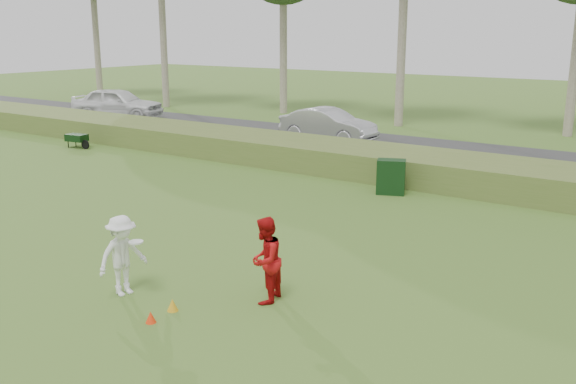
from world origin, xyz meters
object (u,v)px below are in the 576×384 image
Objects in this scene: player_white at (122,256)px; player_red at (265,260)px; cone_orange at (151,317)px; utility_cabinet at (391,177)px; car_mid at (328,125)px; cone_yellow at (173,305)px; car_left at (117,103)px.

player_white is 2.73m from player_red.
player_red is at bearing 59.12° from cone_orange.
car_mid reaches higher than utility_cabinet.
cone_orange is 18.64m from car_mid.
player_white is at bearing -117.11° from utility_cabinet.
player_white is at bearing 178.66° from cone_yellow.
player_red is 17.39m from car_mid.
car_left reaches higher than player_white.
cone_orange is 0.56m from cone_yellow.
car_mid is at bearing -109.48° from car_left.
player_white is 0.31× the size of car_left.
utility_cabinet is (-0.45, 9.93, 0.42)m from cone_yellow.
player_white reaches higher than utility_cabinet.
player_white is at bearing -151.76° from car_left.
player_white reaches higher than cone_yellow.
car_mid reaches higher than cone_orange.
car_mid is at bearing 112.02° from cone_yellow.
car_left is (-18.92, 16.44, 0.13)m from player_white.
cone_yellow is 0.05× the size of car_mid.
cone_orange is 0.91× the size of cone_yellow.
cone_orange is 0.04× the size of car_left.
player_red reaches higher than player_white.
player_white is at bearing -160.40° from car_mid.
player_red is 1.85m from cone_yellow.
utility_cabinet is at bearing 177.64° from player_red.
utility_cabinet is 20.82m from car_left.
car_mid is (-7.92, 15.49, -0.03)m from player_red.
player_red is at bearing -101.89° from utility_cabinet.
cone_yellow is (-1.13, -1.28, -0.70)m from player_red.
car_left is at bearing 139.92° from cone_orange.
player_red is 7.23× the size of cone_yellow.
cone_orange is 26.46m from car_left.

